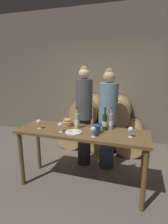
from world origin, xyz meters
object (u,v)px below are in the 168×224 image
Objects in this scene: wine_bottle_red at (105,122)px; blue_crock at (96,129)px; bread_basket at (67,123)px; tasting_table at (82,139)px; wine_glass_right at (131,130)px; wine_glass_left at (60,125)px; wine_bottle_white at (77,121)px; cheese_plate at (73,132)px; person_right at (108,119)px; wine_glass_far_left at (39,122)px; wine_bottle_rose at (111,121)px; person_left at (84,115)px; wine_glass_center at (93,130)px.

wine_bottle_red is 0.20m from blue_crock.
tasting_table is at bearing -28.71° from bread_basket.
wine_glass_right is at bearing -3.68° from tasting_table.
bread_basket is 1.20× the size of wine_glass_left.
wine_bottle_white reaches higher than cheese_plate.
wine_bottle_red is at bearing 154.30° from wine_glass_right.
person_right is 5.44× the size of wine_bottle_white.
blue_crock is at bearing -20.14° from bread_basket.
wine_glass_far_left is (-0.90, -0.76, 0.08)m from person_right.
wine_bottle_rose is at bearing -75.59° from person_right.
wine_bottle_red reaches higher than wine_glass_right.
wine_bottle_white is 0.27m from wine_glass_left.
person_right is 0.75m from bread_basket.
person_right is 0.54m from wine_bottle_red.
blue_crock is (0.39, -0.69, 0.02)m from person_left.
wine_bottle_red is at bearing -144.89° from wine_bottle_rose.
wine_bottle_rose is (0.08, 0.06, 0.00)m from wine_bottle_red.
person_right is 12.54× the size of wine_glass_center.
wine_glass_center is (0.38, -0.84, 0.06)m from person_left.
person_right is (0.43, 0.00, -0.03)m from person_left.
person_right reaches higher than tasting_table.
wine_glass_right is at bearing -59.56° from person_right.
tasting_table is 5.77× the size of wine_bottle_white.
wine_bottle_red reaches higher than bread_basket.
cheese_plate is (-0.08, -0.11, 0.14)m from tasting_table.
wine_glass_center is (-0.09, -0.31, -0.02)m from wine_bottle_red.
wine_bottle_red is 1.97× the size of bread_basket.
wine_glass_far_left is 1.32m from wine_glass_right.
person_right is at bearing 65.33° from cheese_plate.
wine_bottle_white is at bearing -83.65° from person_left.
person_right is 12.54× the size of wine_glass_left.
tasting_table is 0.68m from wine_glass_far_left.
wine_bottle_white is 0.79m from wine_glass_right.
person_left is 0.81m from wine_glass_left.
blue_crock is 0.53× the size of cheese_plate.
bread_basket is 0.98m from wine_glass_right.
wine_bottle_rose is at bearing 26.19° from tasting_table.
person_right reaches higher than bread_basket.
person_right is 0.69m from wine_bottle_white.
person_left reaches higher than wine_glass_center.
person_right is 0.96m from wine_glass_left.
wine_glass_far_left is at bearing -139.81° from person_right.
wine_bottle_rose is 1.98× the size of bread_basket.
wine_glass_center is (-0.17, -0.37, -0.02)m from wine_bottle_rose.
person_left is at bearing 119.30° from blue_crock.
person_left is 1.10m from wine_glass_right.
person_right is at bearing 42.70° from bread_basket.
wine_bottle_rose reaches higher than wine_bottle_red.
wine_bottle_white is at bearing -21.94° from bread_basket.
wine_glass_right reaches higher than cheese_plate.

